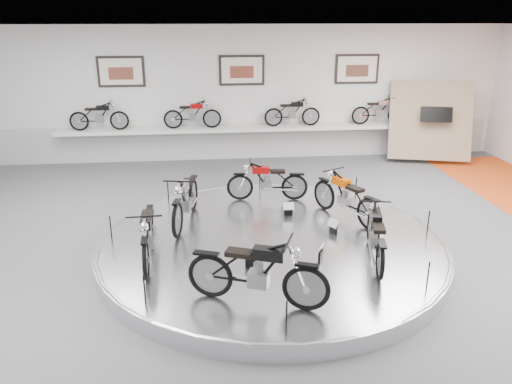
{
  "coord_description": "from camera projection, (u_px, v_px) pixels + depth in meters",
  "views": [
    {
      "loc": [
        -1.19,
        -8.08,
        4.23
      ],
      "look_at": [
        -0.26,
        0.6,
        1.13
      ],
      "focal_mm": 35.0,
      "sensor_mm": 36.0,
      "label": 1
    }
  ],
  "objects": [
    {
      "name": "floor",
      "position": [
        274.0,
        261.0,
        9.11
      ],
      "size": [
        16.0,
        16.0,
        0.0
      ],
      "primitive_type": "plane",
      "color": "#525355",
      "rests_on": "ground"
    },
    {
      "name": "ceiling",
      "position": [
        277.0,
        31.0,
        7.77
      ],
      "size": [
        16.0,
        16.0,
        0.0
      ],
      "primitive_type": "plane",
      "rotation": [
        3.14,
        0.0,
        0.0
      ],
      "color": "white",
      "rests_on": "wall_back"
    },
    {
      "name": "wall_back",
      "position": [
        242.0,
        94.0,
        15.0
      ],
      "size": [
        16.0,
        0.0,
        16.0
      ],
      "primitive_type": "plane",
      "rotation": [
        1.57,
        0.0,
        0.0
      ],
      "color": "silver",
      "rests_on": "floor"
    },
    {
      "name": "dado_band",
      "position": [
        242.0,
        141.0,
        15.47
      ],
      "size": [
        15.68,
        0.04,
        1.1
      ],
      "primitive_type": "cube",
      "color": "#BCBCBA",
      "rests_on": "floor"
    },
    {
      "name": "display_platform",
      "position": [
        271.0,
        246.0,
        9.34
      ],
      "size": [
        6.4,
        6.4,
        0.3
      ],
      "primitive_type": "cylinder",
      "color": "silver",
      "rests_on": "floor"
    },
    {
      "name": "platform_rim",
      "position": [
        272.0,
        240.0,
        9.3
      ],
      "size": [
        6.4,
        6.4,
        0.1
      ],
      "primitive_type": "torus",
      "color": "#B2B2BA",
      "rests_on": "display_platform"
    },
    {
      "name": "shelf",
      "position": [
        243.0,
        129.0,
        15.05
      ],
      "size": [
        11.0,
        0.55,
        0.1
      ],
      "primitive_type": "cube",
      "color": "silver",
      "rests_on": "wall_back"
    },
    {
      "name": "poster_left",
      "position": [
        121.0,
        72.0,
        14.38
      ],
      "size": [
        1.35,
        0.06,
        0.88
      ],
      "primitive_type": "cube",
      "color": "silver",
      "rests_on": "wall_back"
    },
    {
      "name": "poster_center",
      "position": [
        242.0,
        70.0,
        14.73
      ],
      "size": [
        1.35,
        0.06,
        0.88
      ],
      "primitive_type": "cube",
      "color": "silver",
      "rests_on": "wall_back"
    },
    {
      "name": "poster_right",
      "position": [
        357.0,
        69.0,
        15.08
      ],
      "size": [
        1.35,
        0.06,
        0.88
      ],
      "primitive_type": "cube",
      "color": "silver",
      "rests_on": "wall_back"
    },
    {
      "name": "display_panel",
      "position": [
        430.0,
        121.0,
        14.97
      ],
      "size": [
        2.56,
        1.52,
        2.3
      ],
      "primitive_type": "cube",
      "rotation": [
        -0.35,
        0.0,
        -0.26
      ],
      "color": "tan",
      "rests_on": "floor"
    },
    {
      "name": "shelf_bike_a",
      "position": [
        99.0,
        118.0,
        14.49
      ],
      "size": [
        1.22,
        0.43,
        0.73
      ],
      "primitive_type": null,
      "color": "black",
      "rests_on": "shelf"
    },
    {
      "name": "shelf_bike_b",
      "position": [
        192.0,
        116.0,
        14.76
      ],
      "size": [
        1.22,
        0.43,
        0.73
      ],
      "primitive_type": null,
      "color": "#920708",
      "rests_on": "shelf"
    },
    {
      "name": "shelf_bike_c",
      "position": [
        292.0,
        114.0,
        15.07
      ],
      "size": [
        1.22,
        0.43,
        0.73
      ],
      "primitive_type": null,
      "color": "black",
      "rests_on": "shelf"
    },
    {
      "name": "shelf_bike_d",
      "position": [
        379.0,
        112.0,
        15.34
      ],
      "size": [
        1.22,
        0.43,
        0.73
      ],
      "primitive_type": null,
      "color": "#ACABB0",
      "rests_on": "shelf"
    },
    {
      "name": "bike_a",
      "position": [
        346.0,
        196.0,
        10.05
      ],
      "size": [
        1.27,
        1.73,
        0.97
      ],
      "primitive_type": null,
      "rotation": [
        0.0,
        0.0,
        2.05
      ],
      "color": "#D25000",
      "rests_on": "display_platform"
    },
    {
      "name": "bike_b",
      "position": [
        267.0,
        181.0,
        11.11
      ],
      "size": [
        1.58,
        0.69,
        0.9
      ],
      "primitive_type": null,
      "rotation": [
        0.0,
        0.0,
        3.04
      ],
      "color": "#920708",
      "rests_on": "display_platform"
    },
    {
      "name": "bike_c",
      "position": [
        185.0,
        198.0,
        9.85
      ],
      "size": [
        0.95,
        1.85,
        1.04
      ],
      "primitive_type": null,
      "rotation": [
        0.0,
        0.0,
        4.52
      ],
      "color": "#ACABB0",
      "rests_on": "display_platform"
    },
    {
      "name": "bike_d",
      "position": [
        148.0,
        233.0,
        8.34
      ],
      "size": [
        0.65,
        1.69,
        0.98
      ],
      "primitive_type": null,
      "rotation": [
        0.0,
        0.0,
        4.75
      ],
      "color": "black",
      "rests_on": "display_platform"
    },
    {
      "name": "bike_e",
      "position": [
        257.0,
        271.0,
        7.04
      ],
      "size": [
        1.88,
        1.22,
        1.04
      ],
      "primitive_type": null,
      "rotation": [
        0.0,
        0.0,
        5.92
      ],
      "color": "black",
      "rests_on": "display_platform"
    },
    {
      "name": "bike_f",
      "position": [
        376.0,
        235.0,
        8.33
      ],
      "size": [
        0.88,
        1.68,
        0.94
      ],
      "primitive_type": null,
      "rotation": [
        0.0,
        0.0,
        7.65
      ],
      "color": "black",
      "rests_on": "display_platform"
    }
  ]
}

